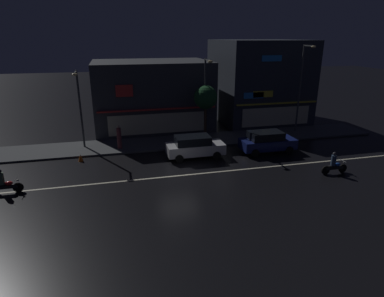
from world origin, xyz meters
The scene contains 15 objects.
ground_plane centered at (0.00, 0.00, 0.00)m, with size 140.00×140.00×0.00m, color black.
lane_divider_stripe centered at (0.00, 0.00, 0.01)m, with size 36.45×0.16×0.01m, color beige.
sidewalk_far centered at (0.00, 6.98, 0.07)m, with size 38.36×3.78×0.14m, color #424447.
storefront_left_block centered at (0.00, 12.69, 3.23)m, with size 11.00×7.82×6.47m.
storefront_center_block centered at (11.51, 13.40, 4.17)m, with size 8.75×9.22×8.34m.
streetlamp_west centered at (-6.34, 7.09, 3.81)m, with size 0.44×1.64×6.12m.
streetlamp_mid centered at (3.85, 7.08, 4.20)m, with size 0.44×1.64×6.85m.
streetlamp_east centered at (12.98, 7.36, 4.73)m, with size 0.44×1.64×7.88m.
pedestrian_on_sidewalk centered at (-3.55, 6.18, 1.03)m, with size 0.35×0.35×1.90m.
street_tree centered at (3.88, 7.22, 3.72)m, with size 2.01×2.01×4.63m.
parked_car_near_kerb centered at (7.72, 2.94, 0.87)m, with size 4.30×1.98×1.67m.
parked_car_trailing centered at (1.89, 3.15, 0.87)m, with size 4.30×1.98×1.67m.
motorcycle_lead centered at (-10.30, -0.08, 0.63)m, with size 1.90×0.60×1.52m.
motorcycle_following centered at (10.13, -2.07, 0.63)m, with size 1.90×0.60×1.52m.
traffic_cone centered at (-6.43, 4.30, 0.28)m, with size 0.36×0.36×0.55m, color orange.
Camera 1 is at (-3.80, -19.31, 8.69)m, focal length 30.50 mm.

